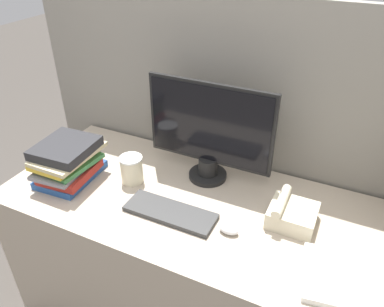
% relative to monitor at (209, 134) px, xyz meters
% --- Properties ---
extents(cubicle_panel_rear, '(1.96, 0.04, 1.52)m').
position_rel_monitor_xyz_m(cubicle_panel_rear, '(-0.01, 0.21, -0.23)').
color(cubicle_panel_rear, gray).
rests_on(cubicle_panel_rear, ground_plane).
extents(desk, '(1.56, 0.72, 0.77)m').
position_rel_monitor_xyz_m(desk, '(-0.01, -0.19, -0.60)').
color(desk, tan).
rests_on(desk, ground_plane).
extents(monitor, '(0.56, 0.17, 0.45)m').
position_rel_monitor_xyz_m(monitor, '(0.00, 0.00, 0.00)').
color(monitor, black).
rests_on(monitor, desk).
extents(keyboard, '(0.37, 0.13, 0.02)m').
position_rel_monitor_xyz_m(keyboard, '(-0.03, -0.30, -0.21)').
color(keyboard, '#333333').
rests_on(keyboard, desk).
extents(mouse, '(0.07, 0.04, 0.03)m').
position_rel_monitor_xyz_m(mouse, '(0.21, -0.30, -0.20)').
color(mouse, silver).
rests_on(mouse, desk).
extents(coffee_cup, '(0.10, 0.10, 0.12)m').
position_rel_monitor_xyz_m(coffee_cup, '(-0.29, -0.18, -0.16)').
color(coffee_cup, beige).
rests_on(coffee_cup, desk).
extents(book_stack, '(0.24, 0.32, 0.18)m').
position_rel_monitor_xyz_m(book_stack, '(-0.55, -0.28, -0.13)').
color(book_stack, '#264C8C').
rests_on(book_stack, desk).
extents(desk_telephone, '(0.18, 0.18, 0.11)m').
position_rel_monitor_xyz_m(desk_telephone, '(0.41, -0.14, -0.18)').
color(desk_telephone, beige).
rests_on(desk_telephone, desk).
extents(paper_pile, '(0.25, 0.27, 0.02)m').
position_rel_monitor_xyz_m(paper_pile, '(0.61, -0.35, -0.21)').
color(paper_pile, white).
rests_on(paper_pile, desk).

